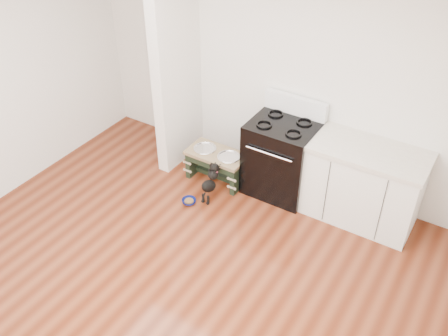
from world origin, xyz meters
TOP-DOWN VIEW (x-y plane):
  - ground at (0.00, 0.00)m, footprint 5.00×5.00m
  - room_shell at (0.00, 0.00)m, footprint 5.00×5.00m
  - partition_wall at (-1.18, 2.10)m, footprint 0.15×0.80m
  - oven_range at (0.25, 2.16)m, footprint 0.76×0.69m
  - cabinet_run at (1.23, 2.18)m, footprint 1.24×0.64m
  - dog_feeder at (-0.50, 1.90)m, footprint 0.73×0.39m
  - puppy at (-0.37, 1.57)m, footprint 0.13×0.38m
  - floor_bowl at (-0.53, 1.35)m, footprint 0.22×0.22m

SIDE VIEW (x-z plane):
  - ground at x=0.00m, z-range 0.00..0.00m
  - floor_bowl at x=-0.53m, z-range 0.00..0.05m
  - puppy at x=-0.37m, z-range 0.02..0.47m
  - dog_feeder at x=-0.50m, z-range 0.08..0.50m
  - cabinet_run at x=1.23m, z-range 0.00..0.91m
  - oven_range at x=0.25m, z-range -0.09..1.05m
  - partition_wall at x=-1.18m, z-range 0.00..2.70m
  - room_shell at x=0.00m, z-range -0.88..4.12m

